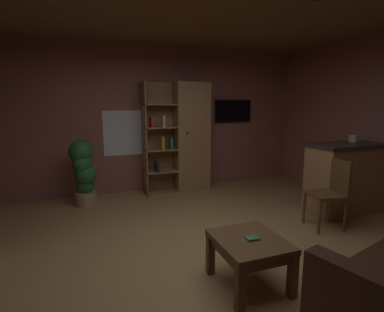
% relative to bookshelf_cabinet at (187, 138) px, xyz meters
% --- Properties ---
extents(floor, '(6.24, 5.53, 0.02)m').
position_rel_bookshelf_cabinet_xyz_m(floor, '(-0.69, -2.52, -1.02)').
color(floor, '#A37A4C').
rests_on(floor, ground).
extents(wall_back, '(6.36, 0.06, 2.73)m').
position_rel_bookshelf_cabinet_xyz_m(wall_back, '(-0.69, 0.27, 0.35)').
color(wall_back, '#8E544C').
rests_on(wall_back, ground).
extents(window_pane_back, '(0.78, 0.01, 0.82)m').
position_rel_bookshelf_cabinet_xyz_m(window_pane_back, '(-1.13, 0.24, 0.11)').
color(window_pane_back, white).
extents(bookshelf_cabinet, '(1.24, 0.41, 2.05)m').
position_rel_bookshelf_cabinet_xyz_m(bookshelf_cabinet, '(0.00, 0.00, 0.00)').
color(bookshelf_cabinet, '#997047').
rests_on(bookshelf_cabinet, ground).
extents(kitchen_bar_counter, '(1.41, 0.61, 1.06)m').
position_rel_bookshelf_cabinet_xyz_m(kitchen_bar_counter, '(1.98, -1.96, -0.48)').
color(kitchen_bar_counter, '#997047').
rests_on(kitchen_bar_counter, ground).
extents(tissue_box, '(0.12, 0.12, 0.11)m').
position_rel_bookshelf_cabinet_xyz_m(tissue_box, '(2.12, -1.87, 0.10)').
color(tissue_box, '#BFB299').
rests_on(tissue_box, kitchen_bar_counter).
extents(coffee_table, '(0.59, 0.65, 0.45)m').
position_rel_bookshelf_cabinet_xyz_m(coffee_table, '(-0.50, -3.09, -0.66)').
color(coffee_table, brown).
rests_on(coffee_table, ground).
extents(table_book_0, '(0.12, 0.09, 0.02)m').
position_rel_bookshelf_cabinet_xyz_m(table_book_0, '(-0.48, -3.11, -0.56)').
color(table_book_0, '#387247').
rests_on(table_book_0, coffee_table).
extents(dining_chair, '(0.49, 0.49, 0.92)m').
position_rel_bookshelf_cabinet_xyz_m(dining_chair, '(1.19, -2.36, -0.49)').
color(dining_chair, brown).
rests_on(dining_chair, ground).
extents(potted_floor_plant, '(0.42, 0.40, 1.08)m').
position_rel_bookshelf_cabinet_xyz_m(potted_floor_plant, '(-1.88, -0.30, -0.44)').
color(potted_floor_plant, '#9E896B').
rests_on(potted_floor_plant, ground).
extents(wall_mounted_tv, '(0.81, 0.06, 0.46)m').
position_rel_bookshelf_cabinet_xyz_m(wall_mounted_tv, '(1.08, 0.21, 0.50)').
color(wall_mounted_tv, black).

